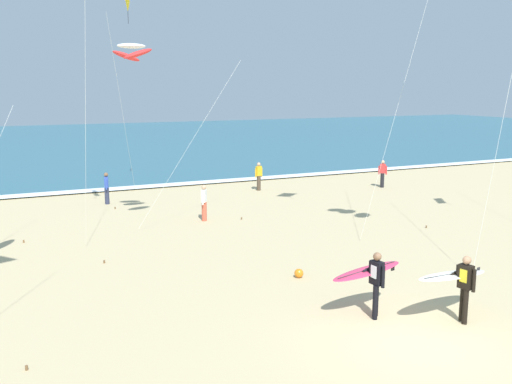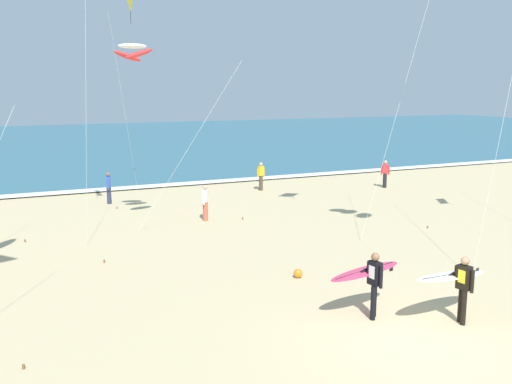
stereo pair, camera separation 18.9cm
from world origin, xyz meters
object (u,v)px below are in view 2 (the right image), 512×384
object	(u,v)px
surfer_trailing	(370,276)
kite_diamond_golden_mid	(129,10)
bystander_yellow_top	(261,176)
beach_ball	(298,273)
bystander_blue_top	(109,188)
bystander_white_top	(205,202)
kite_arc_ivory_extra	(133,52)
surfer_lead	(457,280)
bystander_red_top	(385,174)

from	to	relation	value
surfer_trailing	kite_diamond_golden_mid	xyz separation A→B (m)	(-1.49, 19.97, 8.69)
bystander_yellow_top	beach_ball	size ratio (longest dim) A/B	5.68
bystander_blue_top	bystander_white_top	bearing A→B (deg)	-59.72
kite_diamond_golden_mid	beach_ball	size ratio (longest dim) A/B	38.56
kite_diamond_golden_mid	kite_arc_ivory_extra	bearing A→B (deg)	-101.72
surfer_trailing	bystander_white_top	world-z (taller)	surfer_trailing
kite_diamond_golden_mid	bystander_yellow_top	size ratio (longest dim) A/B	6.79
bystander_yellow_top	bystander_white_top	distance (m)	7.79
surfer_lead	beach_ball	bearing A→B (deg)	114.45
surfer_trailing	bystander_white_top	xyz separation A→B (m)	(-0.33, 11.59, -0.24)
surfer_lead	kite_diamond_golden_mid	xyz separation A→B (m)	(-3.27, 21.11, 8.68)
bystander_white_top	kite_arc_ivory_extra	bearing A→B (deg)	-168.77
surfer_trailing	bystander_yellow_top	size ratio (longest dim) A/B	1.38
kite_diamond_golden_mid	beach_ball	world-z (taller)	kite_diamond_golden_mid
kite_diamond_golden_mid	surfer_trailing	bearing A→B (deg)	-85.72
bystander_yellow_top	bystander_red_top	world-z (taller)	same
kite_arc_ivory_extra	bystander_yellow_top	distance (m)	12.16
surfer_lead	bystander_white_top	xyz separation A→B (m)	(-2.11, 12.73, -0.24)
kite_diamond_golden_mid	bystander_blue_top	size ratio (longest dim) A/B	6.79
bystander_yellow_top	bystander_red_top	xyz separation A→B (m)	(6.92, -2.14, 0.00)
kite_diamond_golden_mid	bystander_yellow_top	distance (m)	11.34
bystander_white_top	beach_ball	size ratio (longest dim) A/B	5.68
bystander_white_top	beach_ball	world-z (taller)	bystander_white_top
kite_diamond_golden_mid	beach_ball	bearing A→B (deg)	-85.72
kite_diamond_golden_mid	bystander_yellow_top	xyz separation A→B (m)	(6.46, -2.67, -8.93)
kite_diamond_golden_mid	bystander_red_top	world-z (taller)	kite_diamond_golden_mid
kite_diamond_golden_mid	bystander_white_top	bearing A→B (deg)	-82.11
kite_arc_ivory_extra	surfer_trailing	bearing A→B (deg)	-73.01
bystander_red_top	beach_ball	xyz separation A→B (m)	(-12.14, -11.86, -0.67)
surfer_trailing	beach_ball	size ratio (longest dim) A/B	7.83
kite_diamond_golden_mid	bystander_white_top	world-z (taller)	kite_diamond_golden_mid
kite_diamond_golden_mid	bystander_yellow_top	world-z (taller)	kite_diamond_golden_mid
surfer_lead	bystander_red_top	size ratio (longest dim) A/B	1.65
surfer_lead	kite_diamond_golden_mid	size ratio (longest dim) A/B	0.24
kite_arc_ivory_extra	bystander_blue_top	world-z (taller)	kite_arc_ivory_extra
surfer_lead	bystander_blue_top	xyz separation A→B (m)	(-5.28, 18.17, -0.24)
kite_diamond_golden_mid	kite_arc_ivory_extra	world-z (taller)	kite_diamond_golden_mid
surfer_lead	bystander_red_top	bearing A→B (deg)	58.19
bystander_red_top	bystander_blue_top	bearing A→B (deg)	173.10
bystander_red_top	kite_arc_ivory_extra	bearing A→B (deg)	-164.69
kite_arc_ivory_extra	bystander_yellow_top	world-z (taller)	kite_arc_ivory_extra
kite_diamond_golden_mid	beach_ball	xyz separation A→B (m)	(1.25, -16.67, -9.60)
surfer_lead	kite_arc_ivory_extra	size ratio (longest dim) A/B	0.36
surfer_lead	bystander_yellow_top	size ratio (longest dim) A/B	1.65
kite_arc_ivory_extra	beach_ball	size ratio (longest dim) A/B	26.37
bystander_white_top	bystander_blue_top	bearing A→B (deg)	120.28
surfer_trailing	bystander_red_top	distance (m)	19.27
surfer_lead	bystander_yellow_top	distance (m)	18.72
bystander_white_top	surfer_lead	bearing A→B (deg)	-80.60
bystander_blue_top	surfer_trailing	bearing A→B (deg)	-78.36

